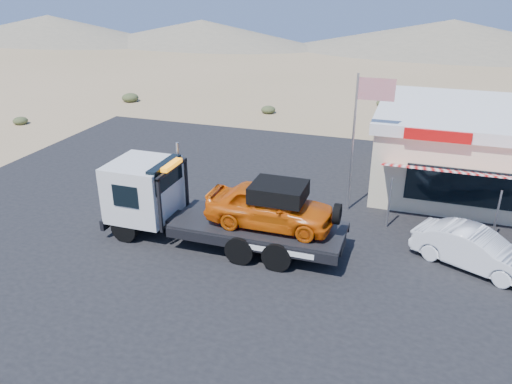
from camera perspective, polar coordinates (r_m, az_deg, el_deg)
ground at (r=19.85m, az=-5.26°, el=-5.47°), size 120.00×120.00×0.00m
asphalt_lot at (r=21.74m, az=2.74°, el=-2.63°), size 32.00×24.00×0.02m
tow_truck at (r=18.92m, az=-4.59°, el=-1.35°), size 9.19×2.72×3.07m
white_sedan at (r=19.31m, az=23.70°, el=-6.01°), size 4.50×3.11×1.40m
jerky_store at (r=26.13m, az=24.97°, el=4.40°), size 10.40×9.97×3.90m
flagpole at (r=21.25m, az=11.76°, el=7.13°), size 1.55×0.10×6.00m
desert_scrub at (r=33.85m, az=-18.87°, el=6.36°), size 25.52×34.67×0.73m
distant_hills at (r=73.35m, az=5.30°, el=17.48°), size 126.00×48.00×4.20m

